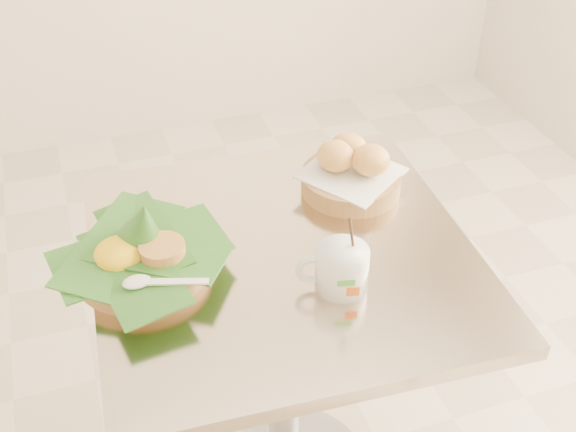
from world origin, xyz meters
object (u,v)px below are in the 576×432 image
object	(u,v)px
rice_basket	(140,252)
coffee_mug	(340,268)
bread_basket	(351,171)
cafe_table	(283,333)

from	to	relation	value
rice_basket	coffee_mug	size ratio (longest dim) A/B	1.92
bread_basket	coffee_mug	distance (m)	0.30
rice_basket	coffee_mug	xyz separation A→B (m)	(0.32, -0.16, 0.00)
cafe_table	rice_basket	size ratio (longest dim) A/B	2.45
cafe_table	bread_basket	bearing A→B (deg)	36.56
bread_basket	coffee_mug	size ratio (longest dim) A/B	1.53
cafe_table	rice_basket	xyz separation A→B (m)	(-0.26, 0.03, 0.26)
cafe_table	rice_basket	distance (m)	0.37
cafe_table	rice_basket	bearing A→B (deg)	173.49
bread_basket	coffee_mug	world-z (taller)	coffee_mug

